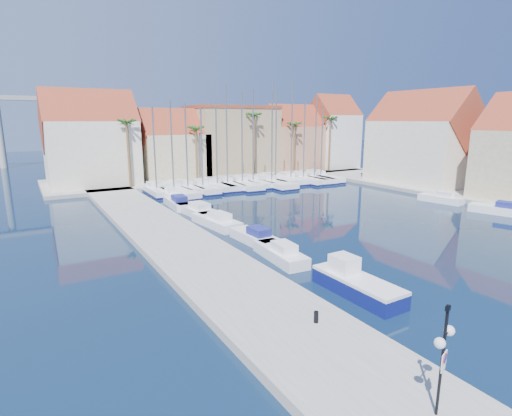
{
  "coord_description": "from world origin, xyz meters",
  "views": [
    {
      "loc": [
        -18.91,
        -14.52,
        9.73
      ],
      "look_at": [
        -3.53,
        11.58,
        3.0
      ],
      "focal_mm": 28.0,
      "sensor_mm": 36.0,
      "label": 1
    }
  ],
  "objects": [
    {
      "name": "ground",
      "position": [
        0.0,
        0.0,
        0.0
      ],
      "size": [
        260.0,
        260.0,
        0.0
      ],
      "primitive_type": "plane",
      "color": "black",
      "rests_on": "ground"
    },
    {
      "name": "quay_west",
      "position": [
        -9.0,
        13.5,
        0.25
      ],
      "size": [
        6.0,
        77.0,
        0.5
      ],
      "primitive_type": "cube",
      "color": "gray",
      "rests_on": "ground"
    },
    {
      "name": "shore_north",
      "position": [
        10.0,
        48.0,
        0.25
      ],
      "size": [
        54.0,
        16.0,
        0.5
      ],
      "primitive_type": "cube",
      "color": "gray",
      "rests_on": "ground"
    },
    {
      "name": "shore_east",
      "position": [
        32.0,
        15.0,
        0.25
      ],
      "size": [
        12.0,
        60.0,
        0.5
      ],
      "primitive_type": "cube",
      "color": "gray",
      "rests_on": "ground"
    },
    {
      "name": "lamp_post",
      "position": [
        -8.33,
        -7.94,
        2.98
      ],
      "size": [
        1.24,
        0.64,
        3.78
      ],
      "rotation": [
        0.0,
        0.0,
        0.32
      ],
      "color": "black",
      "rests_on": "quay_west"
    },
    {
      "name": "bollard",
      "position": [
        -7.9,
        -1.32,
        0.78
      ],
      "size": [
        0.22,
        0.22,
        0.55
      ],
      "primitive_type": "cylinder",
      "color": "black",
      "rests_on": "quay_west"
    },
    {
      "name": "fishing_boat",
      "position": [
        -3.29,
        0.85,
        0.66
      ],
      "size": [
        1.96,
        5.73,
        2.0
      ],
      "rotation": [
        0.0,
        0.0,
        0.01
      ],
      "color": "navy",
      "rests_on": "ground"
    },
    {
      "name": "motorboat_west_0",
      "position": [
        -3.8,
        7.67,
        0.51
      ],
      "size": [
        2.1,
        5.43,
        1.4
      ],
      "rotation": [
        0.0,
        0.0,
        -0.08
      ],
      "color": "white",
      "rests_on": "ground"
    },
    {
      "name": "motorboat_west_1",
      "position": [
        -3.35,
        11.99,
        0.51
      ],
      "size": [
        1.91,
        5.39,
        1.4
      ],
      "rotation": [
        0.0,
        0.0,
        0.04
      ],
      "color": "white",
      "rests_on": "ground"
    },
    {
      "name": "motorboat_west_2",
      "position": [
        -3.81,
        18.3,
        0.51
      ],
      "size": [
        2.57,
        6.36,
        1.4
      ],
      "rotation": [
        0.0,
        0.0,
        0.1
      ],
      "color": "white",
      "rests_on": "ground"
    },
    {
      "name": "motorboat_west_3",
      "position": [
        -3.63,
        23.48,
        0.51
      ],
      "size": [
        2.61,
        6.62,
        1.4
      ],
      "rotation": [
        0.0,
        0.0,
        0.08
      ],
      "color": "white",
      "rests_on": "ground"
    },
    {
      "name": "motorboat_west_4",
      "position": [
        -4.01,
        28.21,
        0.51
      ],
      "size": [
        2.43,
        6.23,
        1.4
      ],
      "rotation": [
        0.0,
        0.0,
        -0.08
      ],
      "color": "white",
      "rests_on": "ground"
    },
    {
      "name": "motorboat_west_5",
      "position": [
        -3.15,
        33.48,
        0.51
      ],
      "size": [
        1.75,
        5.15,
        1.4
      ],
      "rotation": [
        0.0,
        0.0,
        0.02
      ],
      "color": "white",
      "rests_on": "ground"
    },
    {
      "name": "motorboat_east_0",
      "position": [
        24.03,
        7.52,
        0.51
      ],
      "size": [
        3.5,
        6.2,
        1.4
      ],
      "rotation": [
        0.0,
        0.0,
        0.29
      ],
      "color": "white",
      "rests_on": "ground"
    },
    {
      "name": "motorboat_east_1",
      "position": [
        24.01,
        14.58,
        0.51
      ],
      "size": [
        2.45,
        5.22,
        1.4
      ],
      "rotation": [
        0.0,
        0.0,
        0.17
      ],
      "color": "white",
      "rests_on": "ground"
    },
    {
      "name": "sailboat_0",
      "position": [
        -3.95,
        37.04,
        0.6
      ],
      "size": [
        2.37,
        8.24,
        11.35
      ],
      "rotation": [
        0.0,
        0.0,
        -0.02
      ],
      "color": "white",
      "rests_on": "ground"
    },
    {
      "name": "sailboat_1",
      "position": [
        -2.09,
        35.98,
        0.56
      ],
      "size": [
        3.74,
        11.92,
        12.13
      ],
      "rotation": [
        0.0,
        0.0,
        0.05
      ],
      "color": "white",
      "rests_on": "ground"
    },
    {
      "name": "sailboat_2",
      "position": [
        0.22,
        36.66,
        0.61
      ],
      "size": [
        2.4,
        8.17,
        11.97
      ],
      "rotation": [
        0.0,
        0.0,
        0.03
      ],
      "color": "white",
      "rests_on": "ground"
    },
    {
      "name": "sailboat_3",
      "position": [
        2.16,
        36.03,
        0.58
      ],
      "size": [
        2.73,
        8.98,
        11.24
      ],
      "rotation": [
        0.0,
        0.0,
        -0.04
      ],
      "color": "white",
      "rests_on": "ground"
    },
    {
      "name": "sailboat_4",
      "position": [
        4.52,
        36.54,
        0.61
      ],
      "size": [
        2.96,
        8.74,
        12.5
      ],
      "rotation": [
        0.0,
        0.0,
        0.08
      ],
      "color": "white",
      "rests_on": "ground"
    },
    {
      "name": "sailboat_5",
      "position": [
        6.3,
        36.77,
        0.63
      ],
      "size": [
        3.08,
        9.35,
        14.32
      ],
      "rotation": [
        0.0,
        0.0,
        -0.07
      ],
      "color": "white",
      "rests_on": "ground"
    },
    {
      "name": "sailboat_6",
      "position": [
        8.46,
        36.37,
        0.59
      ],
      "size": [
        3.54,
        10.69,
        13.5
      ],
      "rotation": [
        0.0,
        0.0,
        -0.07
      ],
      "color": "white",
      "rests_on": "ground"
    },
    {
      "name": "sailboat_7",
      "position": [
        10.4,
        36.66,
        0.63
      ],
      "size": [
        2.95,
        9.18,
        13.94
      ],
      "rotation": [
        0.0,
        0.0,
        0.06
      ],
      "color": "white",
      "rests_on": "ground"
    },
    {
      "name": "sailboat_8",
      "position": [
        12.79,
        35.36,
        0.6
      ],
      "size": [
        3.11,
        11.27,
        14.99
      ],
      "rotation": [
        0.0,
        0.0,
        -0.01
      ],
      "color": "white",
      "rests_on": "ground"
    },
    {
      "name": "sailboat_9",
      "position": [
        14.5,
        36.81,
        0.63
      ],
      "size": [
        2.68,
        9.14,
        14.34
      ],
      "rotation": [
        0.0,
        0.0,
        0.03
      ],
      "color": "white",
      "rests_on": "ground"
    },
    {
      "name": "sailboat_10",
      "position": [
        17.03,
        36.2,
        0.68
      ],
      "size": [
        2.73,
        8.27,
        14.96
      ],
      "rotation": [
        0.0,
        0.0,
        -0.07
      ],
      "color": "white",
      "rests_on": "ground"
    },
    {
      "name": "sailboat_11",
      "position": [
        18.99,
        35.86,
        0.58
      ],
      "size": [
        3.5,
        10.26,
        12.38
      ],
      "rotation": [
        0.0,
        0.0,
        0.08
      ],
      "color": "white",
      "rests_on": "ground"
    },
    {
      "name": "sailboat_12",
      "position": [
        21.11,
        35.64,
        0.6
      ],
      "size": [
        3.21,
        10.03,
        13.37
      ],
      "rotation": [
        0.0,
        0.0,
        -0.06
      ],
      "color": "white",
      "rests_on": "ground"
    },
    {
      "name": "sailboat_13",
      "position": [
        22.74,
        36.04,
        0.57
      ],
      "size": [
        3.48,
        10.66,
        12.09
      ],
      "rotation": [
        0.0,
        0.0,
        -0.07
      ],
      "color": "white",
      "rests_on": "ground"
    },
    {
      "name": "building_0",
      "position": [
        -10.0,
        47.0,
        6.52
      ],
      "size": [
        12.3,
        9.0,
        13.5
      ],
      "color": "beige",
      "rests_on": "shore_north"
    },
    {
      "name": "building_1",
      "position": [
        2.0,
        47.0,
        5.3
      ],
      "size": [
        10.3,
        8.0,
        11.0
      ],
      "color": "tan",
      "rests_on": "shore_north"
    },
    {
      "name": "building_2",
      "position": [
        13.0,
        48.0,
        6.26
      ],
      "size": [
        14.2,
        10.2,
        11.5
      ],
      "color": "#9F8961",
      "rests_on": "shore_north"
    },
    {
      "name": "building_3",
      "position": [
        25.0,
        47.0,
        5.86
      ],
      "size": [
        10.3,
        8.0,
        12.0
      ],
      "color": "tan",
      "rests_on": "shore_north"
    },
    {
      "name": "building_4",
      "position": [
        34.0,
        46.0,
        6.97
      ],
      "size": [
        8.3,
        8.0,
        14.0
      ],
      "color": "silver",
      "rests_on": "shore_north"
    },
    {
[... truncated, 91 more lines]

